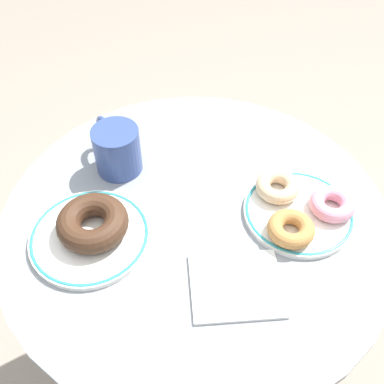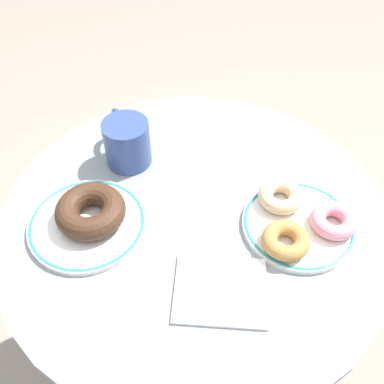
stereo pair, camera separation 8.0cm
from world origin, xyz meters
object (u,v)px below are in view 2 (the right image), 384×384
Objects in this scene: plate_left at (87,224)px; coffee_mug at (127,142)px; cafe_table at (194,286)px; donut_chocolate at (91,211)px; paper_napkin at (220,290)px; donut_glazed at (281,196)px; plate_right at (298,225)px; donut_old_fashioned at (286,240)px; donut_pink_frosted at (334,221)px.

coffee_mug is (0.04, 0.18, 0.04)m from plate_left.
coffee_mug is at bearing 138.33° from cafe_table.
paper_napkin is (0.23, -0.11, -0.03)m from donut_chocolate.
donut_glazed is 0.56× the size of paper_napkin.
cafe_table is 5.88× the size of donut_chocolate.
donut_chocolate reaches higher than cafe_table.
plate_right is 1.61× the size of donut_chocolate.
coffee_mug is (-0.31, 0.19, 0.02)m from donut_old_fashioned.
cafe_table is at bearing 110.86° from paper_napkin.
cafe_table is 5.86× the size of coffee_mug.
coffee_mug is at bearing 77.45° from plate_left.
plate_right is 2.45× the size of donut_pink_frosted.
plate_left is 0.37m from plate_right.
donut_pink_frosted is (0.06, 0.00, 0.02)m from plate_right.
donut_chocolate is 0.42m from donut_pink_frosted.
coffee_mug is (-0.20, 0.28, 0.04)m from paper_napkin.
donut_pink_frosted is at bearing -27.46° from donut_glazed.
plate_right is at bearing -2.42° from cafe_table.
donut_pink_frosted is 0.56× the size of paper_napkin.
donut_chocolate is at bearing -167.09° from donut_glazed.
donut_glazed reaches higher than cafe_table.
cafe_table is at bearing -165.66° from donut_glazed.
cafe_table is 3.65× the size of plate_right.
coffee_mug is (-0.33, 0.14, 0.04)m from plate_right.
donut_glazed is at bearing 12.91° from donut_chocolate.
cafe_table is 0.32m from plate_right.
paper_napkin is at bearing -142.42° from donut_pink_frosted.
cafe_table is at bearing 177.58° from plate_right.
donut_chocolate is (0.01, 0.01, 0.03)m from plate_left.
donut_chocolate is at bearing 47.23° from plate_left.
cafe_table is 0.36m from coffee_mug.
plate_left and plate_right have the same top height.
donut_chocolate reaches higher than plate_left.
paper_napkin is (0.06, -0.15, 0.26)m from cafe_table.
coffee_mug reaches higher than cafe_table.
donut_old_fashioned is (0.34, -0.01, 0.02)m from plate_left.
donut_glazed is at bearing 14.34° from cafe_table.
donut_pink_frosted is 0.10m from donut_glazed.
coffee_mug is at bearing 163.06° from donut_glazed.
donut_glazed is at bearing 14.02° from plate_left.
donut_old_fashioned is 0.14m from paper_napkin.
donut_pink_frosted is 1.00× the size of donut_old_fashioned.
donut_chocolate is 1.00× the size of coffee_mug.
donut_chocolate is at bearing -175.47° from plate_right.
plate_left is 0.35m from donut_glazed.
plate_right is 0.06m from donut_pink_frosted.
donut_chocolate is 1.52× the size of donut_glazed.
donut_pink_frosted is 1.00× the size of donut_glazed.
coffee_mug is at bearing 125.98° from paper_napkin.
plate_left is at bearing 177.83° from donut_old_fashioned.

